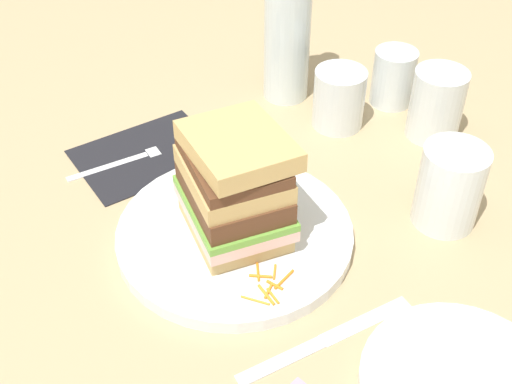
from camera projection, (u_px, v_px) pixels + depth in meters
name	position (u px, v px, depth m)	size (l,w,h in m)	color
ground_plane	(230.00, 229.00, 0.77)	(3.00, 3.00, 0.00)	tan
main_plate	(235.00, 234.00, 0.76)	(0.27, 0.27, 0.02)	white
sandwich	(234.00, 187.00, 0.71)	(0.15, 0.13, 0.13)	tan
carrot_shred_0	(190.00, 182.00, 0.81)	(0.00, 0.00, 0.03)	orange
carrot_shred_1	(220.00, 171.00, 0.83)	(0.00, 0.00, 0.02)	orange
carrot_shred_2	(201.00, 183.00, 0.81)	(0.00, 0.00, 0.02)	orange
carrot_shred_3	(192.00, 179.00, 0.82)	(0.00, 0.00, 0.03)	orange
carrot_shred_4	(195.00, 171.00, 0.83)	(0.00, 0.00, 0.02)	orange
carrot_shred_5	(226.00, 175.00, 0.82)	(0.00, 0.00, 0.03)	orange
carrot_shred_6	(210.00, 190.00, 0.80)	(0.00, 0.00, 0.03)	orange
carrot_shred_7	(258.00, 272.00, 0.70)	(0.00, 0.00, 0.03)	orange
carrot_shred_8	(275.00, 285.00, 0.68)	(0.00, 0.00, 0.02)	orange
carrot_shred_9	(261.00, 276.00, 0.69)	(0.00, 0.00, 0.02)	orange
carrot_shred_10	(284.00, 279.00, 0.69)	(0.00, 0.00, 0.03)	orange
carrot_shred_11	(255.00, 300.00, 0.67)	(0.00, 0.00, 0.03)	orange
carrot_shred_12	(275.00, 272.00, 0.70)	(0.00, 0.00, 0.02)	orange
carrot_shred_13	(269.00, 291.00, 0.68)	(0.00, 0.00, 0.02)	orange
carrot_shred_14	(273.00, 296.00, 0.67)	(0.00, 0.00, 0.02)	orange
carrot_shred_15	(266.00, 295.00, 0.67)	(0.00, 0.00, 0.03)	orange
napkin_dark	(147.00, 154.00, 0.88)	(0.14, 0.18, 0.00)	black
fork	(131.00, 157.00, 0.87)	(0.03, 0.17, 0.00)	silver
knife	(322.00, 341.00, 0.65)	(0.04, 0.20, 0.00)	silver
juice_glass	(449.00, 190.00, 0.76)	(0.08, 0.08, 0.10)	white
water_bottle	(288.00, 11.00, 0.91)	(0.07, 0.07, 0.30)	silver
empty_tumbler_0	(436.00, 104.00, 0.89)	(0.07, 0.07, 0.10)	silver
empty_tumbler_1	(339.00, 99.00, 0.91)	(0.07, 0.07, 0.08)	silver
empty_tumbler_2	(393.00, 77.00, 0.96)	(0.06, 0.06, 0.08)	silver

